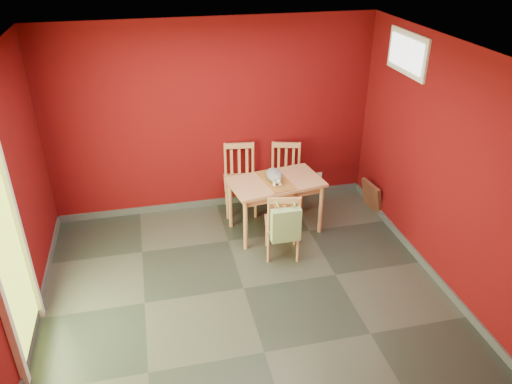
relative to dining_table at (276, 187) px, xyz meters
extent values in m
plane|color=#2D342D|center=(-0.68, -1.15, -0.65)|extent=(4.50, 4.50, 0.00)
plane|color=#5A090B|center=(-0.68, 0.85, 0.70)|extent=(4.50, 0.00, 4.50)
plane|color=#5A090B|center=(-0.68, -3.15, 0.70)|extent=(4.50, 0.00, 4.50)
plane|color=#5A090B|center=(-2.93, -1.15, 0.70)|extent=(0.00, 4.00, 4.00)
plane|color=#5A090B|center=(1.57, -1.15, 0.70)|extent=(0.00, 4.00, 4.00)
plane|color=white|center=(-0.68, -1.15, 2.05)|extent=(4.50, 4.50, 0.00)
cube|color=#3F4244|center=(-0.68, 0.84, -0.60)|extent=(4.50, 0.02, 0.10)
cube|color=#3F4244|center=(-2.91, -1.15, -0.60)|extent=(0.03, 4.00, 0.10)
cube|color=#3F4244|center=(1.56, -1.15, -0.60)|extent=(0.03, 4.00, 0.10)
cube|color=#B7D838|center=(-2.91, -1.55, 0.37)|extent=(0.02, 0.85, 2.05)
cube|color=white|center=(-2.89, -1.09, 0.41)|extent=(0.06, 0.08, 2.13)
cube|color=white|center=(1.56, -0.15, 1.70)|extent=(0.03, 0.90, 0.50)
cube|color=white|center=(1.53, -0.15, 1.70)|extent=(0.02, 0.76, 0.36)
cube|color=silver|center=(0.92, 0.84, -0.35)|extent=(0.08, 0.02, 0.12)
cube|color=tan|center=(0.00, 0.00, 0.07)|extent=(1.29, 0.87, 0.04)
cube|color=tan|center=(0.00, 0.00, 0.00)|extent=(1.15, 0.73, 0.10)
cylinder|color=tan|center=(-0.49, -0.37, -0.30)|extent=(0.06, 0.06, 0.71)
cylinder|color=tan|center=(-0.57, 0.20, -0.30)|extent=(0.06, 0.06, 0.71)
cylinder|color=tan|center=(0.57, -0.20, -0.30)|extent=(0.06, 0.06, 0.71)
cylinder|color=tan|center=(0.49, 0.37, -0.30)|extent=(0.06, 0.06, 0.71)
cube|color=#995E27|center=(0.00, 0.00, 0.10)|extent=(0.41, 0.69, 0.01)
cube|color=#995E27|center=(0.00, -0.33, -0.07)|extent=(0.31, 0.06, 0.33)
cube|color=tan|center=(-0.36, 0.59, -0.18)|extent=(0.52, 0.52, 0.04)
cylinder|color=tan|center=(-0.58, 0.42, -0.43)|extent=(0.04, 0.04, 0.45)
cylinder|color=tan|center=(-0.53, 0.81, -0.43)|extent=(0.04, 0.04, 0.45)
cylinder|color=tan|center=(-0.19, 0.37, -0.43)|extent=(0.04, 0.04, 0.45)
cylinder|color=tan|center=(-0.13, 0.76, -0.43)|extent=(0.04, 0.04, 0.45)
cylinder|color=tan|center=(-0.53, 0.81, 0.09)|extent=(0.04, 0.04, 0.50)
cylinder|color=tan|center=(-0.13, 0.76, 0.09)|extent=(0.04, 0.04, 0.50)
cube|color=tan|center=(-0.33, 0.79, 0.29)|extent=(0.42, 0.09, 0.08)
cube|color=tan|center=(-0.44, 0.80, 0.05)|extent=(0.04, 0.03, 0.39)
cube|color=tan|center=(-0.33, 0.79, 0.05)|extent=(0.04, 0.03, 0.39)
cube|color=tan|center=(-0.22, 0.77, 0.05)|extent=(0.04, 0.03, 0.39)
cube|color=tan|center=(0.30, 0.55, -0.20)|extent=(0.56, 0.56, 0.04)
cylinder|color=tan|center=(0.06, 0.43, -0.44)|extent=(0.04, 0.04, 0.44)
cylinder|color=tan|center=(0.17, 0.79, -0.44)|extent=(0.04, 0.04, 0.44)
cylinder|color=tan|center=(0.43, 0.32, -0.44)|extent=(0.04, 0.04, 0.44)
cylinder|color=tan|center=(0.54, 0.68, -0.44)|extent=(0.04, 0.04, 0.44)
cylinder|color=tan|center=(0.17, 0.79, 0.06)|extent=(0.04, 0.04, 0.48)
cylinder|color=tan|center=(0.54, 0.68, 0.06)|extent=(0.04, 0.04, 0.48)
cube|color=tan|center=(0.35, 0.74, 0.26)|extent=(0.40, 0.15, 0.07)
cube|color=tan|center=(0.25, 0.77, 0.02)|extent=(0.04, 0.03, 0.37)
cube|color=tan|center=(0.35, 0.74, 0.02)|extent=(0.04, 0.03, 0.37)
cube|color=tan|center=(0.45, 0.71, 0.02)|extent=(0.04, 0.03, 0.37)
cube|color=tan|center=(-0.06, -0.57, -0.22)|extent=(0.50, 0.50, 0.04)
cylinder|color=tan|center=(0.15, -0.43, -0.45)|extent=(0.04, 0.04, 0.42)
cylinder|color=tan|center=(0.08, -0.78, -0.45)|extent=(0.04, 0.04, 0.42)
cylinder|color=tan|center=(-0.20, -0.35, -0.45)|extent=(0.04, 0.04, 0.42)
cylinder|color=tan|center=(-0.27, -0.71, -0.45)|extent=(0.04, 0.04, 0.42)
cylinder|color=tan|center=(0.08, -0.78, 0.03)|extent=(0.04, 0.04, 0.46)
cylinder|color=tan|center=(-0.27, -0.71, 0.03)|extent=(0.04, 0.04, 0.46)
cube|color=tan|center=(-0.09, -0.75, 0.22)|extent=(0.38, 0.11, 0.07)
cube|color=tan|center=(0.00, -0.77, -0.01)|extent=(0.04, 0.03, 0.35)
cube|color=tan|center=(-0.09, -0.75, -0.01)|extent=(0.04, 0.03, 0.35)
cube|color=tan|center=(-0.19, -0.73, -0.01)|extent=(0.04, 0.03, 0.35)
cube|color=#8BB272|center=(-0.09, -0.83, -0.07)|extent=(0.35, 0.11, 0.42)
cylinder|color=#8BB272|center=(-0.19, -0.77, 0.20)|extent=(0.02, 0.18, 0.02)
cylinder|color=#8BB272|center=(0.00, -0.77, 0.20)|extent=(0.02, 0.18, 0.02)
cube|color=brown|center=(1.51, 0.20, -0.44)|extent=(0.20, 0.44, 0.43)
cube|color=black|center=(1.51, 0.20, -0.44)|extent=(0.13, 0.31, 0.30)
camera|label=1|loc=(-1.56, -5.60, 3.08)|focal=35.00mm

